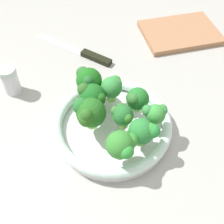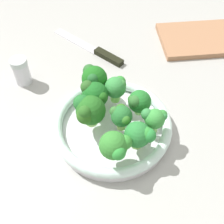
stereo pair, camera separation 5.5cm
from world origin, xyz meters
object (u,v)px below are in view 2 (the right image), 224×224
at_px(cutting_board, 198,39).
at_px(broccoli_floret_2, 116,146).
at_px(broccoli_floret_3, 155,118).
at_px(broccoli_floret_8, 95,95).
at_px(bowl, 112,126).
at_px(broccoli_floret_6, 94,78).
at_px(pepper_shaker, 21,71).
at_px(knife, 96,51).
at_px(broccoli_floret_1, 116,87).
at_px(broccoli_floret_0, 89,110).
at_px(broccoli_floret_4, 121,116).
at_px(broccoli_floret_5, 140,135).
at_px(broccoli_floret_7, 139,102).

bearing_deg(cutting_board, broccoli_floret_2, 61.35).
xyz_separation_m(broccoli_floret_3, broccoli_floret_8, (0.13, -0.06, 0.00)).
xyz_separation_m(bowl, broccoli_floret_6, (0.04, -0.09, 0.06)).
bearing_deg(pepper_shaker, broccoli_floret_8, 149.79).
distance_m(broccoli_floret_6, knife, 0.21).
bearing_deg(broccoli_floret_1, broccoli_floret_0, 53.00).
xyz_separation_m(broccoli_floret_8, knife, (0.02, -0.25, -0.08)).
relative_size(broccoli_floret_8, cutting_board, 0.30).
relative_size(broccoli_floret_2, broccoli_floret_8, 1.00).
bearing_deg(broccoli_floret_4, broccoli_floret_2, 83.19).
relative_size(broccoli_floret_0, broccoli_floret_5, 1.16).
relative_size(broccoli_floret_1, knife, 0.29).
relative_size(broccoli_floret_8, knife, 0.31).
relative_size(broccoli_floret_5, pepper_shaker, 0.83).
bearing_deg(broccoli_floret_0, broccoli_floret_8, -100.98).
bearing_deg(pepper_shaker, cutting_board, -158.51).
xyz_separation_m(broccoli_floret_8, cutting_board, (-0.29, -0.31, -0.07)).
height_order(broccoli_floret_3, broccoli_floret_8, broccoli_floret_8).
bearing_deg(cutting_board, broccoli_floret_5, 64.55).
relative_size(broccoli_floret_5, knife, 0.28).
bearing_deg(pepper_shaker, broccoli_floret_3, 151.41).
xyz_separation_m(broccoli_floret_6, pepper_shaker, (0.20, -0.07, -0.04)).
bearing_deg(broccoli_floret_2, broccoli_floret_6, -73.23).
bearing_deg(broccoli_floret_4, cutting_board, -122.40).
bearing_deg(bowl, cutting_board, -125.83).
xyz_separation_m(broccoli_floret_3, broccoli_floret_4, (0.07, -0.01, -0.00)).
relative_size(broccoli_floret_1, broccoli_floret_2, 0.93).
bearing_deg(broccoli_floret_4, knife, -76.21).
height_order(broccoli_floret_0, broccoli_floret_4, broccoli_floret_0).
bearing_deg(cutting_board, broccoli_floret_3, 66.18).
distance_m(broccoli_floret_4, broccoli_floret_5, 0.06).
xyz_separation_m(broccoli_floret_4, knife, (0.08, -0.31, -0.07)).
xyz_separation_m(broccoli_floret_2, pepper_shaker, (0.25, -0.25, -0.04)).
xyz_separation_m(broccoli_floret_0, broccoli_floret_7, (-0.11, -0.03, -0.01)).
xyz_separation_m(bowl, broccoli_floret_0, (0.05, 0.01, 0.06)).
height_order(broccoli_floret_1, broccoli_floret_6, broccoli_floret_6).
bearing_deg(broccoli_floret_4, broccoli_floret_5, 128.89).
xyz_separation_m(broccoli_floret_5, broccoli_floret_7, (-0.00, -0.09, 0.00)).
height_order(broccoli_floret_1, broccoli_floret_8, broccoli_floret_8).
bearing_deg(pepper_shaker, knife, -144.79).
relative_size(bowl, broccoli_floret_3, 4.41).
bearing_deg(broccoli_floret_6, broccoli_floret_8, 96.17).
height_order(broccoli_floret_3, broccoli_floret_6, broccoli_floret_6).
bearing_deg(broccoli_floret_5, broccoli_floret_0, -27.32).
bearing_deg(broccoli_floret_7, broccoli_floret_2, 68.56).
distance_m(broccoli_floret_1, broccoli_floret_3, 0.12).
height_order(broccoli_floret_3, cutting_board, broccoli_floret_3).
xyz_separation_m(bowl, pepper_shaker, (0.24, -0.16, 0.02)).
bearing_deg(pepper_shaker, bowl, 146.86).
xyz_separation_m(broccoli_floret_1, broccoli_floret_2, (-0.00, 0.16, 0.00)).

